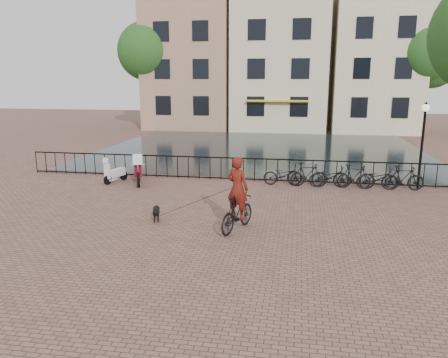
% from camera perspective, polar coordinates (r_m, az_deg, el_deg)
% --- Properties ---
extents(ground, '(100.00, 100.00, 0.00)m').
position_cam_1_polar(ground, '(11.81, -2.52, -8.92)').
color(ground, brown).
rests_on(ground, ground).
extents(canal_water, '(20.00, 20.00, 0.00)m').
position_cam_1_polar(canal_water, '(28.44, 4.94, 4.00)').
color(canal_water, black).
rests_on(canal_water, ground).
extents(railing, '(20.00, 0.05, 1.02)m').
position_cam_1_polar(railing, '(19.25, 2.54, 1.27)').
color(railing, black).
rests_on(railing, ground).
extents(canal_house_left, '(7.50, 9.00, 12.80)m').
position_cam_1_polar(canal_house_left, '(41.93, -3.94, 15.65)').
color(canal_house_left, '#997559').
rests_on(canal_house_left, ground).
extents(canal_house_mid, '(8.00, 9.50, 11.80)m').
position_cam_1_polar(canal_house_mid, '(40.77, 7.45, 14.95)').
color(canal_house_mid, beige).
rests_on(canal_house_mid, ground).
extents(canal_house_right, '(7.00, 9.00, 13.30)m').
position_cam_1_polar(canal_house_right, '(41.22, 19.07, 15.40)').
color(canal_house_right, beige).
rests_on(canal_house_right, ground).
extents(tree_far_left, '(5.04, 5.04, 9.27)m').
position_cam_1_polar(tree_far_left, '(40.07, -10.08, 16.09)').
color(tree_far_left, black).
rests_on(tree_far_left, ground).
extents(tree_far_right, '(4.76, 4.76, 8.76)m').
position_cam_1_polar(tree_far_right, '(38.96, 24.99, 14.65)').
color(tree_far_right, black).
rests_on(tree_far_right, ground).
extents(lamp_post, '(0.30, 0.30, 3.45)m').
position_cam_1_polar(lamp_post, '(19.03, 24.59, 5.69)').
color(lamp_post, black).
rests_on(lamp_post, ground).
extents(cyclist, '(1.19, 1.96, 2.60)m').
position_cam_1_polar(cyclist, '(12.76, 1.75, -2.55)').
color(cyclist, black).
rests_on(cyclist, ground).
extents(dog, '(0.47, 0.81, 0.52)m').
position_cam_1_polar(dog, '(14.00, -8.84, -4.40)').
color(dog, black).
rests_on(dog, ground).
extents(motorcycle, '(1.18, 2.05, 1.44)m').
position_cam_1_polar(motorcycle, '(19.09, -11.20, 1.59)').
color(motorcycle, maroon).
rests_on(motorcycle, ground).
extents(scooter, '(0.76, 1.33, 1.19)m').
position_cam_1_polar(scooter, '(19.48, -14.00, 1.31)').
color(scooter, silver).
rests_on(scooter, ground).
extents(parked_bike_0, '(1.74, 0.69, 0.90)m').
position_cam_1_polar(parked_bike_0, '(18.53, 7.83, 0.53)').
color(parked_bike_0, black).
rests_on(parked_bike_0, ground).
extents(parked_bike_1, '(1.69, 0.55, 1.00)m').
position_cam_1_polar(parked_bike_1, '(18.52, 10.77, 0.57)').
color(parked_bike_1, black).
rests_on(parked_bike_1, ground).
extents(parked_bike_2, '(1.75, 0.69, 0.90)m').
position_cam_1_polar(parked_bike_2, '(18.57, 13.70, 0.31)').
color(parked_bike_2, black).
rests_on(parked_bike_2, ground).
extents(parked_bike_3, '(1.69, 0.57, 1.00)m').
position_cam_1_polar(parked_bike_3, '(18.65, 16.61, 0.34)').
color(parked_bike_3, black).
rests_on(parked_bike_3, ground).
extents(parked_bike_4, '(1.75, 0.71, 0.90)m').
position_cam_1_polar(parked_bike_4, '(18.80, 19.48, 0.08)').
color(parked_bike_4, black).
rests_on(parked_bike_4, ground).
extents(parked_bike_5, '(1.68, 0.54, 1.00)m').
position_cam_1_polar(parked_bike_5, '(18.98, 22.31, 0.11)').
color(parked_bike_5, black).
rests_on(parked_bike_5, ground).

